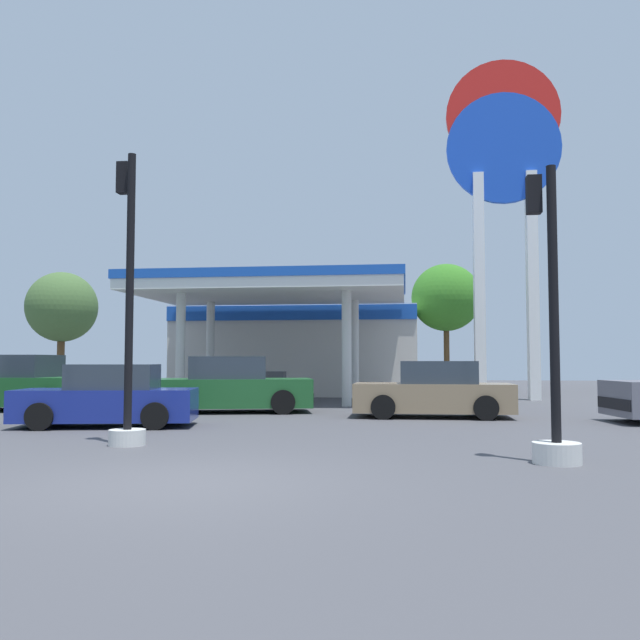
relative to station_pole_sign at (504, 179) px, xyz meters
name	(u,v)px	position (x,y,z in m)	size (l,w,h in m)	color
ground_plane	(183,482)	(-6.53, -18.32, -8.48)	(90.00, 90.00, 0.00)	#47474C
gas_station	(299,345)	(-8.53, 3.32, -6.31)	(10.35, 13.61, 4.41)	beige
station_pole_sign	(504,179)	(0.00, 0.00, 0.00)	(4.35, 0.56, 13.19)	white
car_0	(434,392)	(-3.10, -8.37, -7.82)	(4.11, 1.89, 1.47)	black
car_1	(20,385)	(-15.20, -7.52, -7.73)	(4.66, 2.19, 1.65)	black
car_2	(233,387)	(-8.77, -7.36, -7.76)	(4.77, 2.81, 1.60)	black
car_3	(108,398)	(-10.46, -11.85, -7.85)	(4.14, 2.33, 1.40)	black
traffic_signal_0	(128,341)	(-8.69, -15.01, -6.67)	(0.64, 0.67, 5.17)	silver
traffic_signal_2	(553,371)	(-1.72, -16.25, -7.16)	(0.69, 0.70, 4.34)	silver
tree_0	(62,307)	(-21.38, 6.36, -4.25)	(3.59, 3.59, 6.05)	brown
tree_1	(266,320)	(-11.02, 8.06, -4.90)	(3.16, 3.16, 4.88)	brown
tree_2	(446,298)	(-1.88, 6.20, -4.00)	(3.28, 3.28, 6.10)	brown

